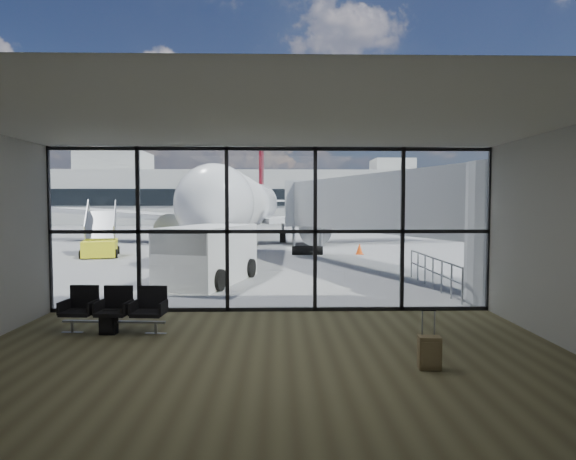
{
  "coord_description": "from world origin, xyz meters",
  "views": [
    {
      "loc": [
        0.19,
        -13.09,
        2.93
      ],
      "look_at": [
        0.52,
        3.0,
        2.09
      ],
      "focal_mm": 30.0,
      "sensor_mm": 36.0,
      "label": 1
    }
  ],
  "objects_px": {
    "airliner": "(248,205)",
    "mobile_stairs": "(100,245)",
    "suitcase": "(430,352)",
    "service_van": "(208,254)",
    "seating_row": "(116,307)",
    "belt_loader": "(169,235)",
    "backpack": "(108,323)"
  },
  "relations": [
    {
      "from": "backpack",
      "to": "mobile_stairs",
      "type": "height_order",
      "value": "mobile_stairs"
    },
    {
      "from": "seating_row",
      "to": "belt_loader",
      "type": "height_order",
      "value": "belt_loader"
    },
    {
      "from": "suitcase",
      "to": "service_van",
      "type": "xyz_separation_m",
      "value": [
        -5.33,
        9.67,
        0.78
      ]
    },
    {
      "from": "service_van",
      "to": "belt_loader",
      "type": "height_order",
      "value": "service_van"
    },
    {
      "from": "seating_row",
      "to": "mobile_stairs",
      "type": "bearing_deg",
      "value": 115.12
    },
    {
      "from": "backpack",
      "to": "airliner",
      "type": "relative_size",
      "value": 0.01
    },
    {
      "from": "seating_row",
      "to": "belt_loader",
      "type": "xyz_separation_m",
      "value": [
        -4.39,
        24.84,
        0.09
      ]
    },
    {
      "from": "seating_row",
      "to": "service_van",
      "type": "xyz_separation_m",
      "value": [
        1.09,
        6.97,
        0.51
      ]
    },
    {
      "from": "backpack",
      "to": "belt_loader",
      "type": "xyz_separation_m",
      "value": [
        -4.3,
        25.06,
        0.41
      ]
    },
    {
      "from": "seating_row",
      "to": "airliner",
      "type": "bearing_deg",
      "value": 91.09
    },
    {
      "from": "backpack",
      "to": "seating_row",
      "type": "bearing_deg",
      "value": 70.08
    },
    {
      "from": "service_van",
      "to": "mobile_stairs",
      "type": "height_order",
      "value": "mobile_stairs"
    },
    {
      "from": "seating_row",
      "to": "belt_loader",
      "type": "bearing_deg",
      "value": 103.94
    },
    {
      "from": "seating_row",
      "to": "suitcase",
      "type": "xyz_separation_m",
      "value": [
        6.42,
        -2.69,
        -0.26
      ]
    },
    {
      "from": "backpack",
      "to": "belt_loader",
      "type": "height_order",
      "value": "belt_loader"
    },
    {
      "from": "backpack",
      "to": "service_van",
      "type": "bearing_deg",
      "value": 84.23
    },
    {
      "from": "airliner",
      "to": "mobile_stairs",
      "type": "bearing_deg",
      "value": -123.88
    },
    {
      "from": "belt_loader",
      "to": "backpack",
      "type": "bearing_deg",
      "value": -95.96
    },
    {
      "from": "seating_row",
      "to": "mobile_stairs",
      "type": "distance_m",
      "value": 17.71
    },
    {
      "from": "service_van",
      "to": "airliner",
      "type": "bearing_deg",
      "value": 105.36
    },
    {
      "from": "belt_loader",
      "to": "mobile_stairs",
      "type": "distance_m",
      "value": 8.57
    },
    {
      "from": "mobile_stairs",
      "to": "belt_loader",
      "type": "bearing_deg",
      "value": 60.9
    },
    {
      "from": "mobile_stairs",
      "to": "backpack",
      "type": "bearing_deg",
      "value": -84.85
    },
    {
      "from": "seating_row",
      "to": "suitcase",
      "type": "height_order",
      "value": "suitcase"
    },
    {
      "from": "backpack",
      "to": "airliner",
      "type": "xyz_separation_m",
      "value": [
        1.44,
        27.51,
        2.65
      ]
    },
    {
      "from": "seating_row",
      "to": "backpack",
      "type": "height_order",
      "value": "seating_row"
    },
    {
      "from": "service_van",
      "to": "belt_loader",
      "type": "bearing_deg",
      "value": 123.14
    },
    {
      "from": "belt_loader",
      "to": "mobile_stairs",
      "type": "height_order",
      "value": "mobile_stairs"
    },
    {
      "from": "airliner",
      "to": "service_van",
      "type": "relative_size",
      "value": 6.99
    },
    {
      "from": "belt_loader",
      "to": "seating_row",
      "type": "bearing_deg",
      "value": -95.65
    },
    {
      "from": "seating_row",
      "to": "service_van",
      "type": "distance_m",
      "value": 7.08
    },
    {
      "from": "airliner",
      "to": "service_van",
      "type": "bearing_deg",
      "value": -88.88
    }
  ]
}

